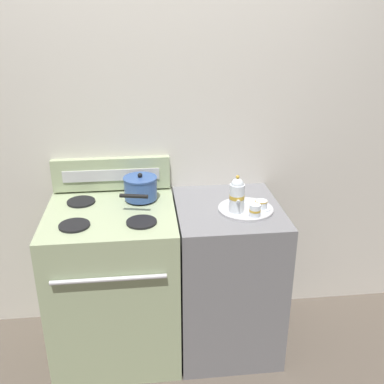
{
  "coord_description": "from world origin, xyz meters",
  "views": [
    {
      "loc": [
        -0.1,
        -2.26,
        1.97
      ],
      "look_at": [
        0.16,
        0.05,
        1.0
      ],
      "focal_mm": 42.0,
      "sensor_mm": 36.0,
      "label": 1
    }
  ],
  "objects_px": {
    "saucepan": "(140,188)",
    "teacup_right": "(236,199)",
    "creamer_jug": "(255,210)",
    "stove": "(115,283)",
    "serving_tray": "(246,209)",
    "teacup_left": "(261,205)",
    "teapot": "(237,195)"
  },
  "relations": [
    {
      "from": "saucepan",
      "to": "teacup_right",
      "type": "height_order",
      "value": "saucepan"
    },
    {
      "from": "teacup_right",
      "to": "creamer_jug",
      "type": "bearing_deg",
      "value": -70.45
    },
    {
      "from": "stove",
      "to": "creamer_jug",
      "type": "distance_m",
      "value": 0.93
    },
    {
      "from": "teacup_right",
      "to": "serving_tray",
      "type": "bearing_deg",
      "value": -63.44
    },
    {
      "from": "stove",
      "to": "creamer_jug",
      "type": "bearing_deg",
      "value": -11.66
    },
    {
      "from": "teacup_left",
      "to": "creamer_jug",
      "type": "bearing_deg",
      "value": -123.63
    },
    {
      "from": "teacup_left",
      "to": "creamer_jug",
      "type": "height_order",
      "value": "creamer_jug"
    },
    {
      "from": "teacup_left",
      "to": "serving_tray",
      "type": "bearing_deg",
      "value": 166.12
    },
    {
      "from": "saucepan",
      "to": "serving_tray",
      "type": "xyz_separation_m",
      "value": [
        0.57,
        -0.2,
        -0.07
      ]
    },
    {
      "from": "saucepan",
      "to": "creamer_jug",
      "type": "xyz_separation_m",
      "value": [
        0.6,
        -0.31,
        -0.03
      ]
    },
    {
      "from": "stove",
      "to": "creamer_jug",
      "type": "relative_size",
      "value": 14.2
    },
    {
      "from": "serving_tray",
      "to": "teacup_left",
      "type": "xyz_separation_m",
      "value": [
        0.08,
        -0.02,
        0.03
      ]
    },
    {
      "from": "creamer_jug",
      "to": "saucepan",
      "type": "bearing_deg",
      "value": 152.94
    },
    {
      "from": "stove",
      "to": "teacup_left",
      "type": "bearing_deg",
      "value": -5.23
    },
    {
      "from": "teapot",
      "to": "teacup_left",
      "type": "distance_m",
      "value": 0.16
    },
    {
      "from": "stove",
      "to": "saucepan",
      "type": "bearing_deg",
      "value": 40.77
    },
    {
      "from": "teapot",
      "to": "teacup_left",
      "type": "bearing_deg",
      "value": 5.71
    },
    {
      "from": "teapot",
      "to": "teacup_left",
      "type": "xyz_separation_m",
      "value": [
        0.14,
        0.01,
        -0.07
      ]
    },
    {
      "from": "stove",
      "to": "serving_tray",
      "type": "xyz_separation_m",
      "value": [
        0.74,
        -0.06,
        0.46
      ]
    },
    {
      "from": "serving_tray",
      "to": "teacup_left",
      "type": "relative_size",
      "value": 3.02
    },
    {
      "from": "serving_tray",
      "to": "teapot",
      "type": "height_order",
      "value": "teapot"
    },
    {
      "from": "teacup_left",
      "to": "saucepan",
      "type": "bearing_deg",
      "value": 161.22
    },
    {
      "from": "saucepan",
      "to": "teacup_left",
      "type": "distance_m",
      "value": 0.69
    },
    {
      "from": "serving_tray",
      "to": "teacup_left",
      "type": "height_order",
      "value": "teacup_left"
    },
    {
      "from": "stove",
      "to": "teacup_right",
      "type": "relative_size",
      "value": 9.18
    },
    {
      "from": "saucepan",
      "to": "serving_tray",
      "type": "relative_size",
      "value": 0.95
    },
    {
      "from": "serving_tray",
      "to": "teapot",
      "type": "relative_size",
      "value": 1.47
    },
    {
      "from": "stove",
      "to": "teacup_right",
      "type": "height_order",
      "value": "teacup_right"
    },
    {
      "from": "stove",
      "to": "teacup_right",
      "type": "distance_m",
      "value": 0.86
    },
    {
      "from": "teapot",
      "to": "creamer_jug",
      "type": "relative_size",
      "value": 3.18
    },
    {
      "from": "serving_tray",
      "to": "creamer_jug",
      "type": "height_order",
      "value": "creamer_jug"
    },
    {
      "from": "saucepan",
      "to": "teacup_right",
      "type": "distance_m",
      "value": 0.55
    }
  ]
}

